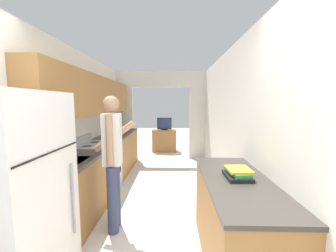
{
  "coord_description": "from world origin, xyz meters",
  "views": [
    {
      "loc": [
        0.36,
        -0.97,
        1.62
      ],
      "look_at": [
        0.27,
        2.35,
        1.24
      ],
      "focal_mm": 22.0,
      "sensor_mm": 36.0,
      "label": 1
    }
  ],
  "objects_px": {
    "book_stack": "(238,173)",
    "television": "(164,124)",
    "person": "(113,159)",
    "tv_cabinet": "(164,140)",
    "range_oven": "(99,169)",
    "refrigerator": "(14,197)"
  },
  "relations": [
    {
      "from": "refrigerator",
      "to": "tv_cabinet",
      "type": "relative_size",
      "value": 2.17
    },
    {
      "from": "book_stack",
      "to": "television",
      "type": "height_order",
      "value": "television"
    },
    {
      "from": "book_stack",
      "to": "tv_cabinet",
      "type": "relative_size",
      "value": 0.41
    },
    {
      "from": "person",
      "to": "range_oven",
      "type": "bearing_deg",
      "value": 24.3
    },
    {
      "from": "refrigerator",
      "to": "television",
      "type": "distance_m",
      "value": 5.24
    },
    {
      "from": "refrigerator",
      "to": "tv_cabinet",
      "type": "distance_m",
      "value": 5.3
    },
    {
      "from": "book_stack",
      "to": "television",
      "type": "bearing_deg",
      "value": 100.95
    },
    {
      "from": "refrigerator",
      "to": "book_stack",
      "type": "bearing_deg",
      "value": 11.33
    },
    {
      "from": "range_oven",
      "to": "book_stack",
      "type": "xyz_separation_m",
      "value": [
        1.94,
        -1.56,
        0.48
      ]
    },
    {
      "from": "person",
      "to": "tv_cabinet",
      "type": "height_order",
      "value": "person"
    },
    {
      "from": "book_stack",
      "to": "person",
      "type": "bearing_deg",
      "value": 158.74
    },
    {
      "from": "book_stack",
      "to": "tv_cabinet",
      "type": "bearing_deg",
      "value": 100.85
    },
    {
      "from": "book_stack",
      "to": "television",
      "type": "xyz_separation_m",
      "value": [
        -0.92,
        4.76,
        -0.02
      ]
    },
    {
      "from": "range_oven",
      "to": "book_stack",
      "type": "bearing_deg",
      "value": -38.86
    },
    {
      "from": "tv_cabinet",
      "to": "person",
      "type": "bearing_deg",
      "value": -96.14
    },
    {
      "from": "refrigerator",
      "to": "person",
      "type": "bearing_deg",
      "value": 59.7
    },
    {
      "from": "range_oven",
      "to": "person",
      "type": "height_order",
      "value": "person"
    },
    {
      "from": "person",
      "to": "television",
      "type": "bearing_deg",
      "value": -10.54
    },
    {
      "from": "television",
      "to": "book_stack",
      "type": "bearing_deg",
      "value": -79.05
    },
    {
      "from": "person",
      "to": "tv_cabinet",
      "type": "xyz_separation_m",
      "value": [
        0.46,
        4.27,
        -0.55
      ]
    },
    {
      "from": "television",
      "to": "person",
      "type": "bearing_deg",
      "value": -96.2
    },
    {
      "from": "range_oven",
      "to": "person",
      "type": "bearing_deg",
      "value": -61.35
    }
  ]
}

